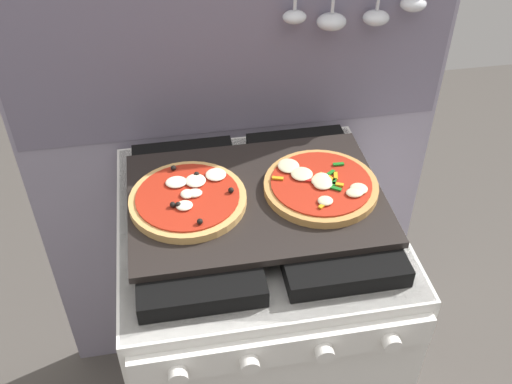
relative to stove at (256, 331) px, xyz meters
The scene contains 5 objects.
kitchen_backsplash 0.48m from the stove, 89.49° to the left, with size 1.10×0.09×1.55m.
stove is the anchor object (origin of this frame).
baking_tray 0.46m from the stove, 90.00° to the left, with size 0.54×0.38×0.02m, color black.
pizza_left 0.50m from the stove, behind, with size 0.24×0.24×0.03m.
pizza_right 0.50m from the stove, ahead, with size 0.24×0.24×0.03m.
Camera 1 is at (-0.17, -0.94, 1.73)m, focal length 41.65 mm.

